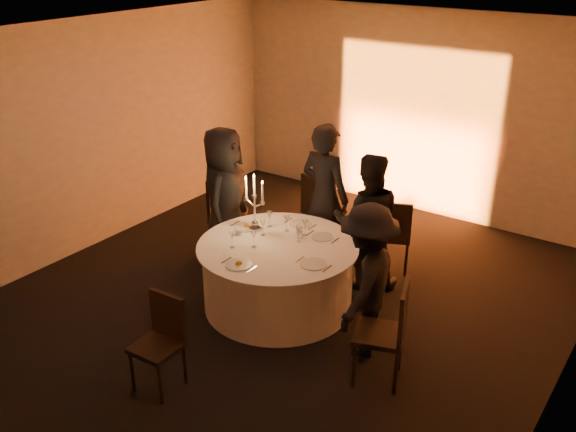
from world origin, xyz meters
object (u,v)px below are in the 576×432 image
Objects in this scene: guest_right at (367,281)px; guest_back_left at (325,196)px; candelabra at (255,210)px; guest_back_right at (367,221)px; chair_front at (162,336)px; chair_right at (389,328)px; guest_left at (224,198)px; chair_back_right at (393,232)px; coffee_cup at (238,232)px; chair_back_left at (319,207)px; banquet_table at (278,276)px; chair_left at (221,209)px.

guest_back_left is at bearing -144.40° from guest_right.
guest_back_left is at bearing 70.76° from candelabra.
chair_front is at bearing 46.49° from guest_back_right.
chair_front is (-1.71, -1.23, -0.07)m from chair_right.
guest_left reaches higher than guest_right.
chair_back_right is 2.19m from chair_right.
chair_front reaches higher than coffee_cup.
chair_back_left is 0.56× the size of guest_left.
chair_right is 0.65× the size of guest_right.
guest_back_left is (0.33, -0.40, 0.36)m from chair_back_left.
chair_back_left is 2.93m from chair_right.
banquet_table is 1.30m from guest_back_left.
guest_back_left reaches higher than guest_back_right.
guest_left is at bearing -127.87° from chair_right.
coffee_cup is at bearing 12.97° from guest_back_right.
guest_back_left is (-0.04, 2.90, 0.42)m from chair_front.
guest_right is (0.52, -1.67, 0.26)m from chair_back_right.
chair_left is 0.58× the size of guest_left.
guest_back_left is at bearing -75.66° from guest_left.
candelabra is at bearing 72.01° from coffee_cup.
chair_back_right is 2.14m from guest_left.
chair_left is at bearing 116.47° from chair_front.
chair_back_right is 1.77m from guest_right.
chair_left is at bearing 24.46° from guest_back_left.
guest_left reaches higher than candelabra.
coffee_cup reaches higher than banquet_table.
chair_left is 1.09× the size of chair_back_right.
guest_back_right is (0.69, -0.17, -0.10)m from guest_back_left.
banquet_table is at bearing 41.47° from chair_back_right.
coffee_cup is (-0.09, -1.60, 0.23)m from chair_back_left.
chair_back_left is at bearing -27.72° from chair_back_right.
chair_left is at bearing 26.13° from guest_left.
chair_front is 2.83m from guest_back_right.
guest_left reaches higher than chair_right.
banquet_table is at bearing 120.12° from chair_back_left.
candelabra is (-0.34, -0.98, 0.08)m from guest_back_left.
candelabra is at bearing 98.78° from chair_front.
coffee_cup is at bearing -159.18° from chair_left.
chair_back_left reaches higher than chair_front.
chair_front is at bearing -175.59° from guest_left.
banquet_table is at bearing 85.03° from chair_front.
chair_right is 1.85m from guest_back_right.
guest_left is (0.30, -0.28, 0.31)m from chair_left.
chair_right is at bearing 91.83° from chair_back_right.
candelabra is at bearing -127.24° from chair_right.
chair_right is 1.13× the size of chair_front.
guest_left reaches higher than chair_back_right.
chair_right reaches higher than chair_front.
chair_back_right is 0.58× the size of guest_back_right.
chair_back_right is 1.97m from coffee_cup.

